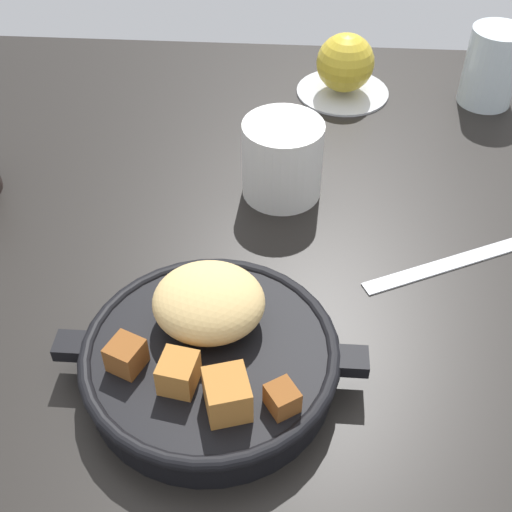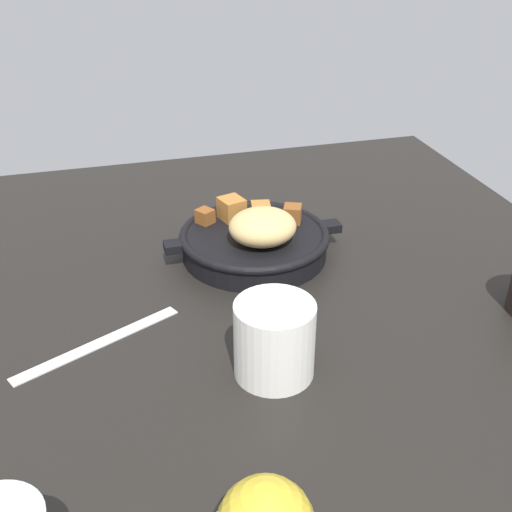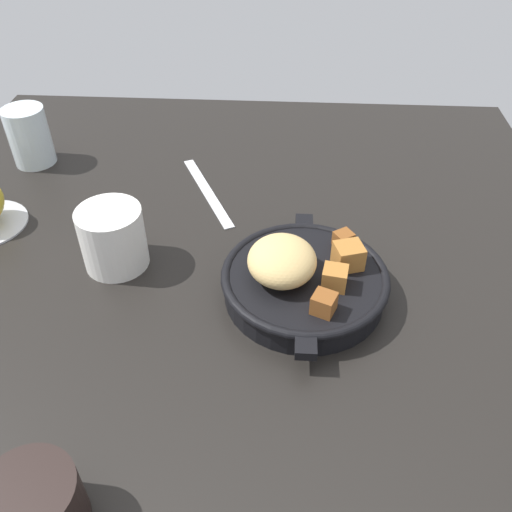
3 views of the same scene
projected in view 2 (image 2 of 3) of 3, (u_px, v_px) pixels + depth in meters
ground_plane at (231, 307)px, 83.79cm from camera, size 102.54×100.49×2.40cm
cast_iron_skillet at (255, 239)px, 91.48cm from camera, size 25.20×20.94×8.22cm
butter_knife at (98, 343)px, 74.98cm from camera, size 19.47×10.49×0.36cm
ceramic_mug_white at (274, 340)px, 68.77cm from camera, size 8.54×8.54×8.53cm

